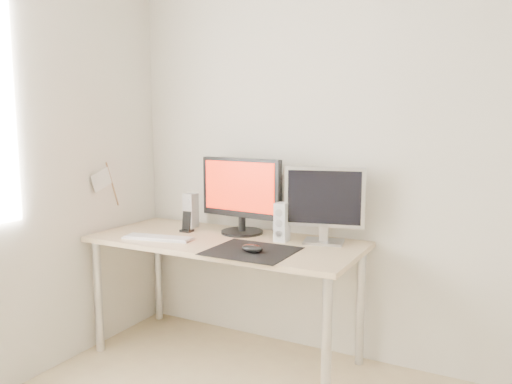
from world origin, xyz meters
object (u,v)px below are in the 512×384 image
(speaker_left, at_px, (191,210))
(keyboard, at_px, (158,238))
(mouse, at_px, (252,248))
(second_monitor, at_px, (324,201))
(main_monitor, at_px, (241,193))
(speaker_right, at_px, (282,222))
(phone_dock, at_px, (187,226))
(desk, at_px, (225,252))

(speaker_left, height_order, keyboard, speaker_left)
(mouse, relative_size, second_monitor, 0.27)
(main_monitor, relative_size, keyboard, 1.27)
(mouse, distance_m, speaker_right, 0.33)
(main_monitor, bearing_deg, second_monitor, 0.37)
(mouse, bearing_deg, second_monitor, 56.17)
(main_monitor, xyz_separation_m, phone_dock, (-0.33, -0.12, -0.21))
(mouse, distance_m, second_monitor, 0.51)
(speaker_right, bearing_deg, speaker_left, 173.51)
(mouse, height_order, speaker_right, speaker_right)
(second_monitor, relative_size, speaker_right, 2.00)
(speaker_left, bearing_deg, main_monitor, -1.88)
(keyboard, height_order, phone_dock, phone_dock)
(main_monitor, distance_m, speaker_right, 0.34)
(mouse, distance_m, desk, 0.37)
(desk, distance_m, keyboard, 0.40)
(mouse, relative_size, phone_dock, 0.93)
(desk, xyz_separation_m, second_monitor, (0.55, 0.18, 0.32))
(speaker_right, bearing_deg, desk, -160.71)
(keyboard, distance_m, phone_dock, 0.24)
(mouse, xyz_separation_m, phone_dock, (-0.61, 0.26, 0.01))
(second_monitor, relative_size, keyboard, 1.03)
(second_monitor, height_order, speaker_right, second_monitor)
(second_monitor, height_order, phone_dock, second_monitor)
(speaker_right, distance_m, phone_dock, 0.64)
(speaker_right, height_order, phone_dock, speaker_right)
(desk, distance_m, main_monitor, 0.38)
(speaker_left, distance_m, phone_dock, 0.16)
(mouse, relative_size, main_monitor, 0.22)
(speaker_left, distance_m, speaker_right, 0.70)
(main_monitor, height_order, speaker_left, main_monitor)
(mouse, relative_size, keyboard, 0.28)
(main_monitor, relative_size, phone_dock, 4.25)
(mouse, height_order, desk, mouse)
(second_monitor, relative_size, speaker_left, 2.00)
(mouse, bearing_deg, keyboard, 177.83)
(second_monitor, relative_size, phone_dock, 3.45)
(second_monitor, xyz_separation_m, speaker_left, (-0.92, 0.01, -0.13))
(keyboard, bearing_deg, phone_dock, 82.01)
(mouse, relative_size, desk, 0.08)
(keyboard, bearing_deg, second_monitor, 21.81)
(desk, height_order, main_monitor, main_monitor)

